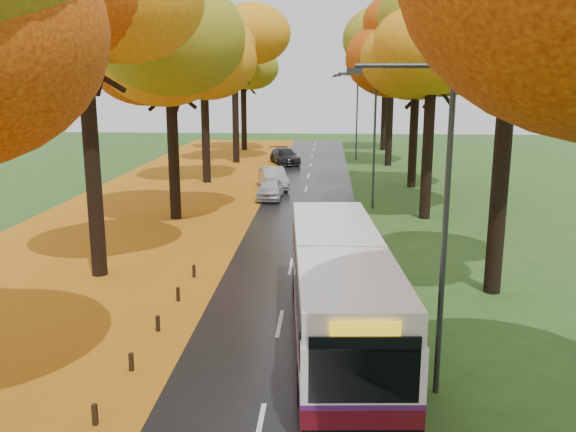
# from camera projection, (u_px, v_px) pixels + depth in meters

# --- Properties ---
(road) EXTENTS (6.50, 90.00, 0.04)m
(road) POSITION_uv_depth(u_px,v_px,m) (299.00, 226.00, 31.96)
(road) COLOR black
(road) RESTS_ON ground
(centre_line) EXTENTS (0.12, 90.00, 0.01)m
(centre_line) POSITION_uv_depth(u_px,v_px,m) (299.00, 226.00, 31.96)
(centre_line) COLOR silver
(centre_line) RESTS_ON road
(leaf_verge) EXTENTS (12.00, 90.00, 0.02)m
(leaf_verge) POSITION_uv_depth(u_px,v_px,m) (131.00, 224.00, 32.52)
(leaf_verge) COLOR #7C3C0B
(leaf_verge) RESTS_ON ground
(leaf_drift) EXTENTS (0.90, 90.00, 0.01)m
(leaf_drift) POSITION_uv_depth(u_px,v_px,m) (241.00, 225.00, 32.14)
(leaf_drift) COLOR orange
(leaf_drift) RESTS_ON road
(trees_left) EXTENTS (9.20, 74.00, 13.88)m
(trees_left) POSITION_uv_depth(u_px,v_px,m) (166.00, 41.00, 32.30)
(trees_left) COLOR black
(trees_left) RESTS_ON ground
(trees_right) EXTENTS (9.30, 74.20, 13.96)m
(trees_right) POSITION_uv_depth(u_px,v_px,m) (441.00, 37.00, 31.24)
(trees_right) COLOR black
(trees_right) RESTS_ON ground
(streetlamp_near) EXTENTS (2.45, 0.18, 8.00)m
(streetlamp_near) POSITION_uv_depth(u_px,v_px,m) (435.00, 207.00, 14.13)
(streetlamp_near) COLOR #333538
(streetlamp_near) RESTS_ON ground
(streetlamp_mid) EXTENTS (2.45, 0.18, 8.00)m
(streetlamp_mid) POSITION_uv_depth(u_px,v_px,m) (370.00, 129.00, 35.54)
(streetlamp_mid) COLOR #333538
(streetlamp_mid) RESTS_ON ground
(streetlamp_far) EXTENTS (2.45, 0.18, 8.00)m
(streetlamp_far) POSITION_uv_depth(u_px,v_px,m) (354.00, 110.00, 56.95)
(streetlamp_far) COLOR #333538
(streetlamp_far) RESTS_ON ground
(bus) EXTENTS (3.40, 11.56, 3.00)m
(bus) POSITION_uv_depth(u_px,v_px,m) (339.00, 288.00, 17.90)
(bus) COLOR #530D16
(bus) RESTS_ON road
(car_white) EXTENTS (1.60, 3.85, 1.31)m
(car_white) POSITION_uv_depth(u_px,v_px,m) (270.00, 189.00, 39.06)
(car_white) COLOR silver
(car_white) RESTS_ON road
(car_silver) EXTENTS (2.67, 4.69, 1.46)m
(car_silver) POSITION_uv_depth(u_px,v_px,m) (273.00, 178.00, 42.73)
(car_silver) COLOR gray
(car_silver) RESTS_ON road
(car_dark) EXTENTS (3.39, 5.19, 1.40)m
(car_dark) POSITION_uv_depth(u_px,v_px,m) (285.00, 156.00, 54.92)
(car_dark) COLOR black
(car_dark) RESTS_ON road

